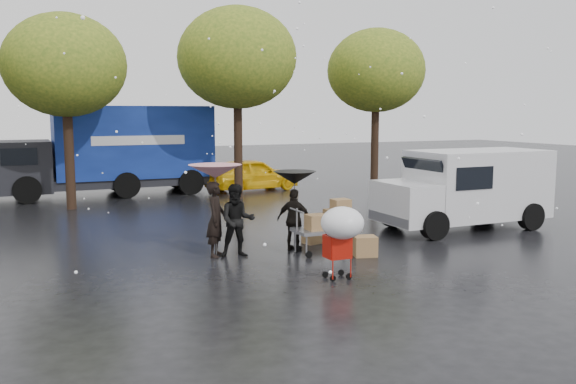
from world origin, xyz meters
name	(u,v)px	position (x,y,z in m)	size (l,w,h in m)	color
ground	(284,266)	(0.00, 0.00, 0.00)	(90.00, 90.00, 0.00)	black
person_pink	(216,219)	(-1.06, 1.45, 0.86)	(0.63, 0.41, 1.72)	black
person_middle	(237,221)	(-0.63, 1.21, 0.83)	(0.81, 0.63, 1.66)	black
person_black	(295,220)	(0.81, 1.25, 0.74)	(0.86, 0.36, 1.48)	black
umbrella_pink	(215,171)	(-1.06, 1.45, 1.95)	(1.20, 1.20, 2.10)	#4C4C4C
umbrella_black	(295,178)	(0.81, 1.25, 1.74)	(1.01, 1.01, 1.89)	#4C4C4C
vendor_cart	(329,222)	(1.47, 0.73, 0.73)	(1.52, 0.80, 1.27)	slate
shopping_cart	(342,227)	(0.55, -1.49, 1.06)	(0.84, 0.84, 1.46)	#B4150A
white_van	(467,188)	(6.41, 1.82, 1.16)	(4.91, 2.18, 2.20)	silver
blue_truck	(112,151)	(-1.67, 13.05, 1.76)	(8.30, 2.60, 3.50)	navy
box_ground_near	(365,246)	(2.04, 0.07, 0.23)	(0.51, 0.41, 0.46)	olive
box_ground_far	(313,236)	(1.58, 1.79, 0.19)	(0.48, 0.37, 0.37)	olive
yellow_taxi	(252,174)	(3.83, 12.08, 0.68)	(1.61, 4.01, 1.37)	yellow
tree_row	(157,61)	(-0.47, 10.00, 5.02)	(21.60, 4.40, 7.12)	black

